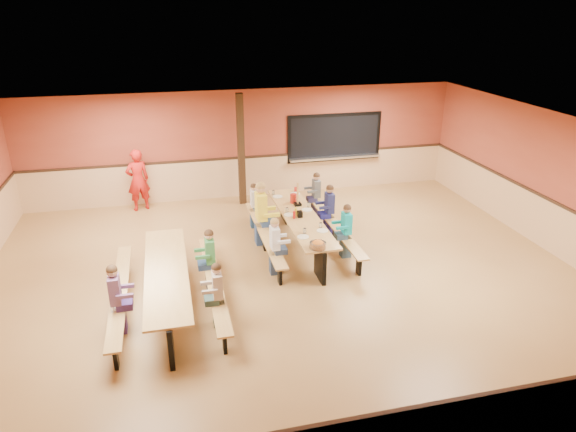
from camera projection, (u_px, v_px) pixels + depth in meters
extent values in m
plane|color=olive|center=(287.00, 278.00, 10.33)|extent=(12.00, 12.00, 0.00)
cube|color=brown|center=(245.00, 144.00, 14.24)|extent=(12.00, 0.04, 3.00)
cube|color=brown|center=(399.00, 386.00, 5.26)|extent=(12.00, 0.04, 3.00)
cube|color=brown|center=(557.00, 185.00, 11.04)|extent=(0.04, 10.00, 3.00)
cube|color=white|center=(286.00, 132.00, 9.17)|extent=(12.00, 10.00, 0.04)
cube|color=black|center=(334.00, 137.00, 14.75)|extent=(2.60, 0.06, 1.20)
cube|color=silver|center=(335.00, 157.00, 14.89)|extent=(2.70, 0.28, 0.06)
cube|color=black|center=(241.00, 150.00, 13.65)|extent=(0.18, 0.18, 3.00)
cube|color=tan|center=(300.00, 217.00, 11.44)|extent=(0.75, 3.60, 0.04)
cube|color=black|center=(320.00, 263.00, 10.19)|extent=(0.08, 0.60, 0.70)
cube|color=black|center=(285.00, 207.00, 12.97)|extent=(0.08, 0.60, 0.70)
cube|color=tan|center=(264.00, 232.00, 11.37)|extent=(0.26, 3.60, 0.04)
cube|color=black|center=(265.00, 241.00, 11.46)|extent=(0.06, 0.18, 0.41)
cube|color=tan|center=(335.00, 225.00, 11.73)|extent=(0.26, 3.60, 0.04)
cube|color=black|center=(335.00, 234.00, 11.82)|extent=(0.06, 0.18, 0.41)
cube|color=tan|center=(166.00, 271.00, 9.11)|extent=(0.75, 3.60, 0.04)
cube|color=black|center=(170.00, 340.00, 7.86)|extent=(0.08, 0.60, 0.70)
cube|color=black|center=(166.00, 252.00, 10.65)|extent=(0.08, 0.60, 0.70)
cube|color=tan|center=(120.00, 291.00, 9.05)|extent=(0.26, 3.60, 0.04)
cube|color=black|center=(121.00, 302.00, 9.13)|extent=(0.06, 0.18, 0.41)
cube|color=tan|center=(214.00, 280.00, 9.40)|extent=(0.26, 3.60, 0.04)
cube|color=black|center=(214.00, 291.00, 9.49)|extent=(0.06, 0.18, 0.41)
imported|color=red|center=(138.00, 180.00, 13.46)|extent=(0.70, 0.57, 1.66)
cylinder|color=#AC1F16|center=(293.00, 198.00, 12.14)|extent=(0.16, 0.16, 0.22)
cube|color=black|center=(300.00, 214.00, 11.36)|extent=(0.10, 0.14, 0.13)
cylinder|color=yellow|center=(296.00, 212.00, 11.44)|extent=(0.06, 0.06, 0.17)
cylinder|color=#B2140F|center=(294.00, 215.00, 11.27)|extent=(0.06, 0.06, 0.17)
cube|color=black|center=(298.00, 204.00, 12.01)|extent=(0.16, 0.16, 0.06)
cube|color=tan|center=(298.00, 193.00, 11.91)|extent=(0.02, 0.09, 0.50)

